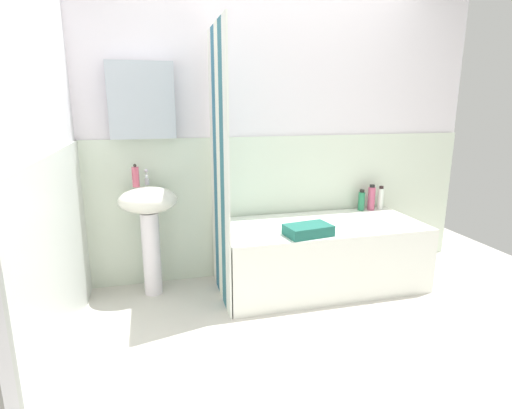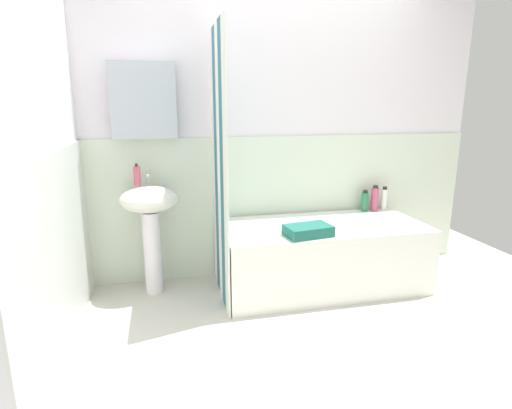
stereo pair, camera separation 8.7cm
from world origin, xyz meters
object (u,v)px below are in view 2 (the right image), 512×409
at_px(sink, 150,216).
at_px(body_wash_bottle, 384,199).
at_px(soap_dispenser, 137,176).
at_px(bathtub, 322,255).
at_px(lotion_bottle, 375,199).
at_px(towel_folded, 308,231).
at_px(conditioner_bottle, 365,201).

bearing_deg(sink, body_wash_bottle, 3.25).
height_order(sink, soap_dispenser, soap_dispenser).
height_order(bathtub, lotion_bottle, lotion_bottle).
bearing_deg(lotion_bottle, soap_dispenser, -177.93).
distance_m(sink, soap_dispenser, 0.32).
xyz_separation_m(body_wash_bottle, lotion_bottle, (-0.10, -0.01, 0.01)).
relative_size(soap_dispenser, body_wash_bottle, 0.81).
height_order(body_wash_bottle, lotion_bottle, lotion_bottle).
xyz_separation_m(soap_dispenser, body_wash_bottle, (2.13, 0.08, -0.31)).
height_order(soap_dispenser, lotion_bottle, soap_dispenser).
distance_m(soap_dispenser, body_wash_bottle, 2.15).
bearing_deg(towel_folded, bathtub, 48.84).
bearing_deg(conditioner_bottle, soap_dispenser, -177.51).
height_order(conditioner_bottle, towel_folded, conditioner_bottle).
bearing_deg(lotion_bottle, bathtub, -153.93).
distance_m(lotion_bottle, conditioner_bottle, 0.10).
bearing_deg(soap_dispenser, conditioner_bottle, 2.49).
distance_m(sink, conditioner_bottle, 1.86).
distance_m(body_wash_bottle, lotion_bottle, 0.10).
bearing_deg(bathtub, conditioner_bottle, 30.85).
distance_m(bathtub, lotion_bottle, 0.78).
bearing_deg(conditioner_bottle, bathtub, -149.15).
xyz_separation_m(bathtub, towel_folded, (-0.22, -0.25, 0.30)).
bearing_deg(sink, soap_dispenser, 154.73).
height_order(sink, towel_folded, sink).
distance_m(sink, lotion_bottle, 1.95).
height_order(soap_dispenser, towel_folded, soap_dispenser).
relative_size(lotion_bottle, conditioner_bottle, 1.22).
xyz_separation_m(body_wash_bottle, conditioner_bottle, (-0.19, 0.01, -0.01)).
relative_size(bathtub, lotion_bottle, 6.95).
height_order(body_wash_bottle, conditioner_bottle, body_wash_bottle).
distance_m(sink, bathtub, 1.40).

